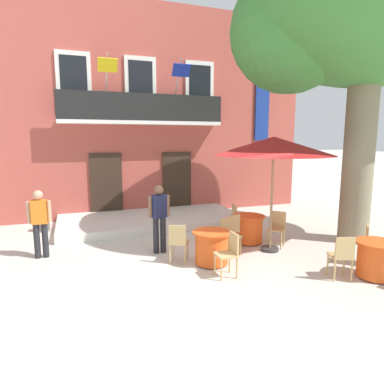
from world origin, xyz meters
TOP-DOWN VIEW (x-y plane):
  - ground_plane at (0.00, 0.00)m, footprint 120.00×120.00m
  - building_facade at (-0.68, 6.99)m, footprint 13.00×5.09m
  - entrance_step_platform at (-0.68, 3.60)m, footprint 5.91×2.79m
  - plane_tree at (4.05, -0.04)m, footprint 6.50×5.70m
  - cafe_table_near_tree at (1.32, 0.70)m, footprint 0.86×0.86m
  - cafe_chair_near_tree_0 at (1.37, 1.45)m, footprint 0.46×0.46m
  - cafe_chair_near_tree_1 at (0.63, 0.38)m, footprint 0.51×0.51m
  - cafe_chair_near_tree_2 at (1.88, 0.20)m, footprint 0.57×0.57m
  - cafe_table_middle at (2.61, -2.24)m, footprint 0.86×0.86m
  - cafe_chair_middle_1 at (3.09, -1.66)m, footprint 0.57×0.57m
  - cafe_chair_middle_2 at (1.87, -2.07)m, footprint 0.51×0.51m
  - cafe_table_front at (-0.24, -0.41)m, footprint 0.86×0.86m
  - cafe_chair_front_0 at (0.38, 0.02)m, footprint 0.54×0.54m
  - cafe_chair_front_1 at (-0.93, -0.11)m, footprint 0.55×0.55m
  - cafe_chair_front_2 at (-0.17, -1.16)m, footprint 0.40×0.40m
  - cafe_umbrella at (1.51, -0.06)m, footprint 2.90×2.90m
  - ground_planter_left at (-3.99, 3.83)m, footprint 0.42×0.42m
  - pedestrian_near_entrance at (-3.87, 1.34)m, footprint 0.53×0.23m
  - pedestrian_mid_plaza at (-1.15, 0.73)m, footprint 0.53×0.34m

SIDE VIEW (x-z plane):
  - ground_plane at x=0.00m, z-range 0.00..0.00m
  - entrance_step_platform at x=-0.68m, z-range 0.00..0.25m
  - ground_planter_left at x=-3.99m, z-range 0.03..0.58m
  - cafe_table_near_tree at x=1.32m, z-range 0.01..0.77m
  - cafe_table_middle at x=2.61m, z-range 0.01..0.77m
  - cafe_table_front at x=-0.24m, z-range 0.01..0.77m
  - cafe_chair_near_tree_0 at x=1.37m, z-range 0.07..0.98m
  - cafe_chair_near_tree_1 at x=0.63m, z-range 0.07..0.98m
  - cafe_chair_near_tree_2 at x=1.88m, z-range 0.07..0.98m
  - cafe_chair_middle_1 at x=3.09m, z-range 0.07..0.98m
  - cafe_chair_middle_2 at x=1.87m, z-range 0.07..0.98m
  - cafe_chair_front_0 at x=0.38m, z-range 0.07..0.98m
  - cafe_chair_front_1 at x=-0.93m, z-range 0.07..0.98m
  - cafe_chair_front_2 at x=-0.17m, z-range 0.07..0.98m
  - pedestrian_near_entrance at x=-3.87m, z-range 0.10..1.73m
  - pedestrian_mid_plaza at x=-1.15m, z-range 0.11..1.80m
  - cafe_umbrella at x=1.51m, z-range 1.19..4.04m
  - building_facade at x=-0.68m, z-range 0.00..7.50m
  - plane_tree at x=4.05m, z-range 1.89..9.81m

